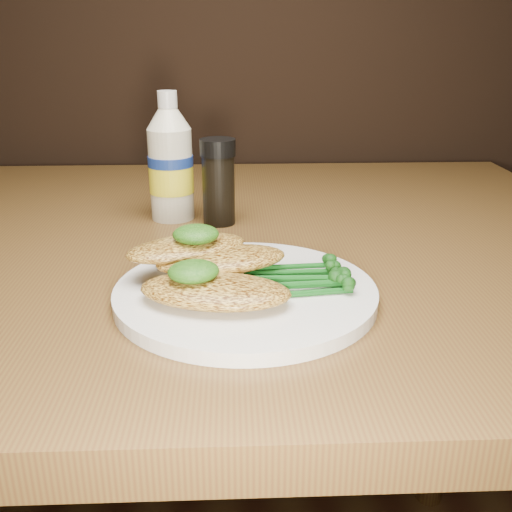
{
  "coord_description": "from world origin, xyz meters",
  "views": [
    {
      "loc": [
        0.11,
        0.36,
        0.98
      ],
      "look_at": [
        0.13,
        0.87,
        0.79
      ],
      "focal_mm": 41.55,
      "sensor_mm": 36.0,
      "label": 1
    }
  ],
  "objects_px": {
    "pepper_grinder": "(218,182)",
    "mayo_bottle": "(170,157)",
    "plate": "(246,293)",
    "dining_table": "(162,478)"
  },
  "relations": [
    {
      "from": "dining_table",
      "to": "plate",
      "type": "xyz_separation_m",
      "value": [
        0.12,
        -0.19,
        0.38
      ]
    },
    {
      "from": "mayo_bottle",
      "to": "dining_table",
      "type": "bearing_deg",
      "value": -114.34
    },
    {
      "from": "dining_table",
      "to": "plate",
      "type": "bearing_deg",
      "value": -58.0
    },
    {
      "from": "dining_table",
      "to": "pepper_grinder",
      "type": "height_order",
      "value": "pepper_grinder"
    },
    {
      "from": "plate",
      "to": "mayo_bottle",
      "type": "height_order",
      "value": "mayo_bottle"
    },
    {
      "from": "pepper_grinder",
      "to": "mayo_bottle",
      "type": "bearing_deg",
      "value": 156.96
    },
    {
      "from": "dining_table",
      "to": "mayo_bottle",
      "type": "relative_size",
      "value": 7.32
    },
    {
      "from": "pepper_grinder",
      "to": "plate",
      "type": "bearing_deg",
      "value": -83.12
    },
    {
      "from": "plate",
      "to": "pepper_grinder",
      "type": "distance_m",
      "value": 0.24
    },
    {
      "from": "plate",
      "to": "mayo_bottle",
      "type": "xyz_separation_m",
      "value": [
        -0.09,
        0.26,
        0.08
      ]
    }
  ]
}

